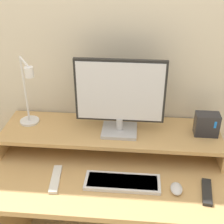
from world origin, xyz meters
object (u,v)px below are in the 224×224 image
at_px(remote_secondary, 207,192).
at_px(remote_control, 56,179).
at_px(keyboard, 122,182).
at_px(monitor, 120,96).
at_px(desk_lamp, 28,98).
at_px(mouse, 176,189).
at_px(router_dock, 207,124).

bearing_deg(remote_secondary, remote_control, 178.13).
distance_m(keyboard, remote_control, 0.33).
distance_m(monitor, desk_lamp, 0.49).
height_order(desk_lamp, remote_secondary, desk_lamp).
xyz_separation_m(monitor, desk_lamp, (-0.49, 0.01, -0.04)).
height_order(monitor, desk_lamp, monitor).
distance_m(keyboard, mouse, 0.26).
height_order(desk_lamp, mouse, desk_lamp).
bearing_deg(mouse, remote_control, 177.75).
distance_m(router_dock, remote_secondary, 0.37).
xyz_separation_m(router_dock, mouse, (-0.17, -0.32, -0.17)).
xyz_separation_m(desk_lamp, keyboard, (0.53, -0.28, -0.29)).
height_order(desk_lamp, remote_control, desk_lamp).
height_order(monitor, router_dock, monitor).
distance_m(keyboard, remote_secondary, 0.40).
distance_m(monitor, router_dock, 0.49).
bearing_deg(mouse, keyboard, 173.87).
bearing_deg(mouse, remote_secondary, -0.30).
distance_m(monitor, mouse, 0.53).
bearing_deg(remote_control, keyboard, 0.79).
xyz_separation_m(keyboard, remote_secondary, (0.40, -0.03, -0.00)).
distance_m(remote_control, remote_secondary, 0.73).
distance_m(monitor, keyboard, 0.43).
relative_size(desk_lamp, remote_secondary, 2.27).
relative_size(keyboard, mouse, 4.32).
bearing_deg(remote_control, router_dock, 21.28).
distance_m(mouse, remote_secondary, 0.14).
bearing_deg(remote_secondary, keyboard, 175.94).
bearing_deg(keyboard, router_dock, 34.23).
xyz_separation_m(desk_lamp, router_dock, (0.95, 0.01, -0.11)).
xyz_separation_m(mouse, remote_control, (-0.59, 0.02, -0.01)).
height_order(keyboard, remote_secondary, keyboard).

